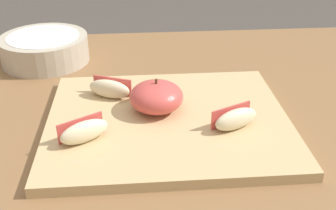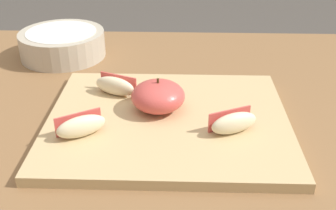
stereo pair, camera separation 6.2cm
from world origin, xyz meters
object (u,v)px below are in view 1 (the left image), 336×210
cutting_board (168,121)px  apple_wedge_front (110,89)px  apple_half_skin_up (156,97)px  apple_wedge_middle (235,119)px  apple_wedge_back (84,131)px  ceramic_fruit_bowl (45,48)px

cutting_board → apple_wedge_front: bearing=141.8°
apple_half_skin_up → apple_wedge_middle: (0.11, -0.06, -0.01)m
apple_wedge_back → apple_wedge_middle: same height
cutting_board → ceramic_fruit_bowl: 0.35m
apple_wedge_back → apple_wedge_middle: size_ratio=0.98×
apple_half_skin_up → ceramic_fruit_bowl: (-0.21, 0.24, -0.01)m
ceramic_fruit_bowl → apple_wedge_back: bearing=-71.4°
cutting_board → apple_wedge_front: (-0.09, 0.07, 0.02)m
cutting_board → apple_wedge_middle: size_ratio=4.93×
cutting_board → apple_half_skin_up: 0.04m
apple_half_skin_up → apple_wedge_front: bearing=147.1°
apple_wedge_back → ceramic_fruit_bowl: 0.34m
apple_wedge_back → apple_wedge_middle: bearing=4.2°
apple_half_skin_up → apple_wedge_back: (-0.10, -0.08, -0.01)m
cutting_board → apple_wedge_back: (-0.12, -0.05, 0.02)m
cutting_board → apple_half_skin_up: (-0.02, 0.02, 0.03)m
apple_wedge_back → apple_wedge_middle: 0.21m
apple_wedge_front → ceramic_fruit_bowl: (-0.14, 0.20, -0.00)m
apple_wedge_middle → ceramic_fruit_bowl: bearing=136.2°
apple_half_skin_up → ceramic_fruit_bowl: apple_half_skin_up is taller
apple_wedge_middle → apple_wedge_back: bearing=-175.8°
cutting_board → ceramic_fruit_bowl: bearing=130.3°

